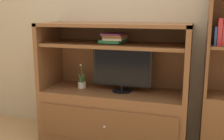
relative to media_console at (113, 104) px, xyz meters
name	(u,v)px	position (x,y,z in m)	size (l,w,h in m)	color
painted_rear_wall	(122,20)	(0.00, 0.35, 0.95)	(6.00, 0.10, 2.80)	tan
media_console	(113,104)	(0.00, 0.00, 0.00)	(1.65, 0.63, 1.37)	brown
tv_monitor	(122,69)	(0.10, -0.01, 0.42)	(0.67, 0.22, 0.49)	black
potted_plant	(82,84)	(-0.39, 0.00, 0.20)	(0.09, 0.10, 0.29)	beige
magazine_stack	(114,39)	(0.01, -0.01, 0.75)	(0.26, 0.33, 0.11)	black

